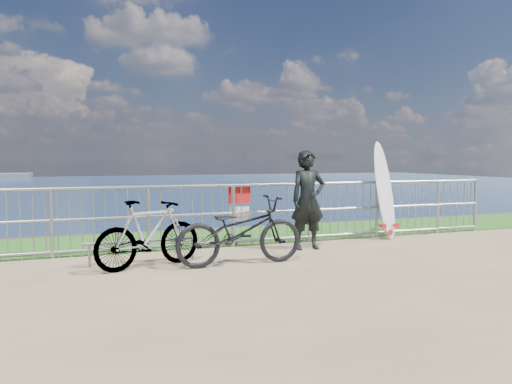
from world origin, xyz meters
name	(u,v)px	position (x,y,z in m)	size (l,w,h in m)	color
grass_strip	(240,236)	(0.00, 2.70, 0.01)	(120.00, 120.00, 0.00)	#225F1A
railing	(260,213)	(0.01, 1.60, 0.58)	(10.06, 0.10, 1.13)	gray
surfer	(308,200)	(0.64, 0.93, 0.86)	(0.62, 0.41, 1.71)	black
surfboard	(385,194)	(2.56, 1.43, 0.89)	(0.63, 0.59, 1.92)	silver
bicycle_near	(240,231)	(-0.87, 0.12, 0.51)	(0.68, 1.94, 1.02)	black
bicycle_far	(149,234)	(-2.16, 0.40, 0.49)	(0.47, 1.65, 0.99)	black
bike_rack	(143,243)	(-2.21, 0.76, 0.30)	(1.74, 0.05, 0.36)	gray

